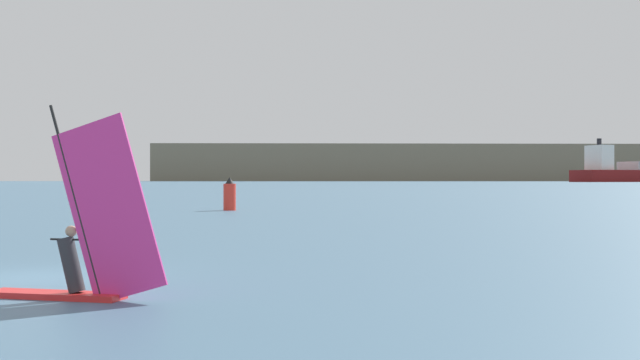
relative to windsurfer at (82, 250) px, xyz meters
The scene contains 4 objects.
ground_plane 4.03m from the windsurfer, 135.18° to the left, with size 4000.00×4000.00×0.00m, color #476B84.
windsurfer is the anchor object (origin of this frame).
distant_headland 1130.43m from the windsurfer, 87.37° to the left, with size 1001.16×305.84×46.69m, color #756B56.
channel_buoy 42.58m from the windsurfer, 105.24° to the left, with size 0.93×0.93×2.50m.
Camera 1 is at (10.48, -16.30, 2.33)m, focal length 43.14 mm.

